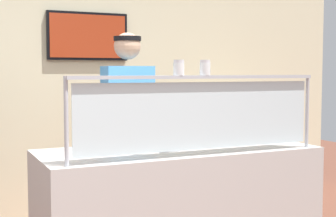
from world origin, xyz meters
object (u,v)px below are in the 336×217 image
parmesan_shaker (179,69)px  worker_figure (129,129)px  pizza_tray (159,145)px  pizza_server (159,142)px  pizza_box_stack (233,121)px  pepper_flake_shaker (205,69)px

parmesan_shaker → worker_figure: (0.07, 1.03, -0.47)m
pizza_tray → worker_figure: (0.02, 0.63, 0.04)m
parmesan_shaker → worker_figure: worker_figure is taller
pizza_tray → pizza_server: size_ratio=1.52×
pizza_server → parmesan_shaker: size_ratio=3.06×
parmesan_shaker → worker_figure: 1.13m
pizza_tray → pizza_box_stack: pizza_box_stack is taller
pizza_tray → pepper_flake_shaker: size_ratio=4.59×
pizza_tray → pizza_server: bearing=-103.0°
parmesan_shaker → pizza_box_stack: bearing=50.3°
pepper_flake_shaker → worker_figure: worker_figure is taller
parmesan_shaker → pepper_flake_shaker: 0.18m
pizza_server → pizza_box_stack: 2.21m
pizza_server → worker_figure: bearing=103.6°
parmesan_shaker → pizza_server: bearing=83.2°
pizza_server → pizza_box_stack: pizza_box_stack is taller
pizza_server → parmesan_shaker: (-0.05, -0.39, 0.49)m
pizza_box_stack → pepper_flake_shaker: bearing=-126.5°
pizza_tray → pizza_server: (-0.00, -0.02, 0.02)m
pizza_tray → parmesan_shaker: parmesan_shaker is taller
worker_figure → pepper_flake_shaker: bearing=-84.1°
pizza_server → pizza_box_stack: size_ratio=0.56×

